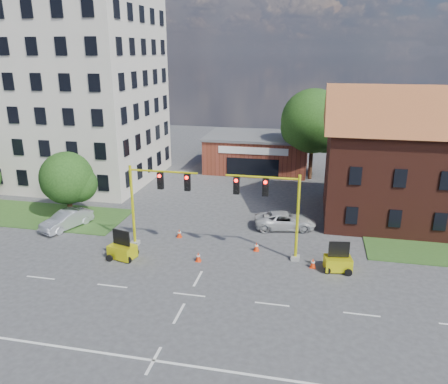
# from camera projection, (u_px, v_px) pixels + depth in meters

# --- Properties ---
(ground) EXTENTS (120.00, 120.00, 0.00)m
(ground) POSITION_uv_depth(u_px,v_px,m) (189.00, 295.00, 26.27)
(ground) COLOR #3D3D3F
(ground) RESTS_ON ground
(grass_verge_nw) EXTENTS (22.00, 6.00, 0.08)m
(grass_verge_nw) POSITION_uv_depth(u_px,v_px,m) (8.00, 213.00, 39.51)
(grass_verge_nw) COLOR #2D501E
(grass_verge_nw) RESTS_ON ground
(lane_markings) EXTENTS (60.00, 36.00, 0.01)m
(lane_markings) POSITION_uv_depth(u_px,v_px,m) (173.00, 324.00, 23.48)
(lane_markings) COLOR silver
(lane_markings) RESTS_ON ground
(office_block) EXTENTS (18.40, 15.40, 20.60)m
(office_block) POSITION_uv_depth(u_px,v_px,m) (67.00, 86.00, 47.42)
(office_block) COLOR beige
(office_block) RESTS_ON ground
(brick_shop) EXTENTS (12.40, 8.40, 4.30)m
(brick_shop) POSITION_uv_depth(u_px,v_px,m) (257.00, 152.00, 53.51)
(brick_shop) COLOR maroon
(brick_shop) RESTS_ON ground
(tree_large) EXTENTS (7.46, 7.11, 10.18)m
(tree_large) POSITION_uv_depth(u_px,v_px,m) (316.00, 124.00, 48.17)
(tree_large) COLOR #3D2516
(tree_large) RESTS_ON ground
(tree_nw_front) EXTENTS (4.80, 4.57, 5.81)m
(tree_nw_front) POSITION_uv_depth(u_px,v_px,m) (70.00, 180.00, 37.79)
(tree_nw_front) COLOR #3D2516
(tree_nw_front) RESTS_ON ground
(signal_mast_west) EXTENTS (5.30, 0.60, 6.20)m
(signal_mast_west) POSITION_uv_depth(u_px,v_px,m) (153.00, 197.00, 31.50)
(signal_mast_west) COLOR gray
(signal_mast_west) RESTS_ON ground
(signal_mast_east) EXTENTS (5.30, 0.60, 6.20)m
(signal_mast_east) POSITION_uv_depth(u_px,v_px,m) (274.00, 206.00, 29.79)
(signal_mast_east) COLOR gray
(signal_mast_east) RESTS_ON ground
(trailer_west) EXTENTS (2.05, 1.63, 2.05)m
(trailer_west) POSITION_uv_depth(u_px,v_px,m) (122.00, 250.00, 30.69)
(trailer_west) COLOR #FFF915
(trailer_west) RESTS_ON ground
(trailer_east) EXTENTS (1.91, 1.43, 1.99)m
(trailer_east) POSITION_uv_depth(u_px,v_px,m) (338.00, 262.00, 28.99)
(trailer_east) COLOR #FFF915
(trailer_east) RESTS_ON ground
(cone_a) EXTENTS (0.40, 0.40, 0.70)m
(cone_a) POSITION_uv_depth(u_px,v_px,m) (198.00, 257.00, 30.36)
(cone_a) COLOR red
(cone_a) RESTS_ON ground
(cone_b) EXTENTS (0.40, 0.40, 0.70)m
(cone_b) POSITION_uv_depth(u_px,v_px,m) (179.00, 233.00, 34.28)
(cone_b) COLOR red
(cone_b) RESTS_ON ground
(cone_c) EXTENTS (0.40, 0.40, 0.70)m
(cone_c) POSITION_uv_depth(u_px,v_px,m) (256.00, 247.00, 31.96)
(cone_c) COLOR red
(cone_c) RESTS_ON ground
(cone_d) EXTENTS (0.40, 0.40, 0.70)m
(cone_d) POSITION_uv_depth(u_px,v_px,m) (313.00, 263.00, 29.46)
(cone_d) COLOR red
(cone_d) RESTS_ON ground
(pickup_white) EXTENTS (5.32, 3.14, 1.39)m
(pickup_white) POSITION_uv_depth(u_px,v_px,m) (285.00, 221.00, 35.89)
(pickup_white) COLOR silver
(pickup_white) RESTS_ON ground
(sedan_silver_front) EXTENTS (3.08, 4.73, 1.47)m
(sedan_silver_front) POSITION_uv_depth(u_px,v_px,m) (67.00, 220.00, 35.93)
(sedan_silver_front) COLOR #B7B9C0
(sedan_silver_front) RESTS_ON ground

